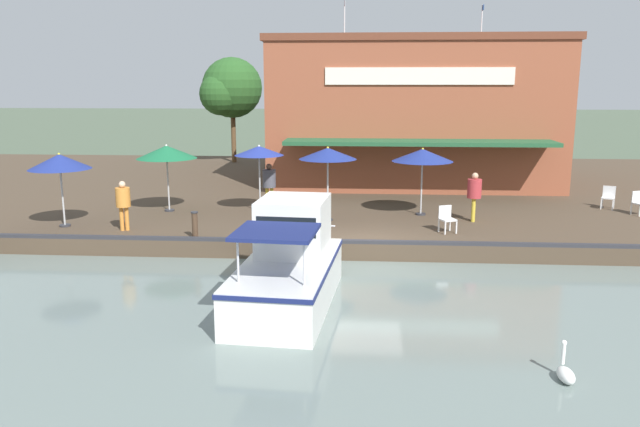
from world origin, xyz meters
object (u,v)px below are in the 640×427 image
Objects in this scene: patio_umbrella_mid_patio_right at (60,162)px; tree_downstream_bank at (229,89)px; waterfront_restaurant at (410,111)px; patio_umbrella_far_corner at (423,155)px; cafe_chair_far_corner_seat at (447,218)px; patio_umbrella_by_entrance at (259,151)px; swan at (566,373)px; person_at_quay_edge at (474,191)px; person_near_entrance at (269,181)px; patio_umbrella_near_quay_edge at (167,152)px; mooring_post at (195,225)px; cafe_chair_mid_patio at (639,202)px; person_mid_patio at (123,200)px; cafe_chair_beside_entrance at (608,196)px; motorboat_far_downstream at (292,264)px; patio_umbrella_back_row at (328,154)px.

patio_umbrella_mid_patio_right is 0.40× the size of tree_downstream_bank.
waterfront_restaurant is 8.74m from patio_umbrella_far_corner.
waterfront_restaurant is 11.65m from cafe_chair_far_corner_seat.
swan is at bearing 32.22° from patio_umbrella_by_entrance.
waterfront_restaurant is 20.76m from swan.
person_at_quay_edge is at bearing 37.23° from tree_downstream_bank.
patio_umbrella_far_corner is 1.40× the size of person_near_entrance.
patio_umbrella_mid_patio_right is at bearing -62.62° from person_near_entrance.
tree_downstream_bank reaches higher than patio_umbrella_far_corner.
mooring_post is at bearing 27.13° from patio_umbrella_near_quay_edge.
cafe_chair_mid_patio is 1.01× the size of mooring_post.
patio_umbrella_far_corner is at bearing 34.65° from tree_downstream_bank.
cafe_chair_mid_patio is 0.53× the size of person_mid_patio.
mooring_post is 19.00m from tree_downstream_bank.
patio_umbrella_near_quay_edge is at bearing -90.24° from patio_umbrella_by_entrance.
patio_umbrella_far_corner is 7.56m from cafe_chair_beside_entrance.
person_mid_patio is at bearing -127.34° from motorboat_far_downstream.
mooring_post is (1.31, 4.77, -1.73)m from patio_umbrella_mid_patio_right.
person_at_quay_edge is 2.45× the size of swan.
patio_umbrella_by_entrance is 7.19m from cafe_chair_far_corner_seat.
person_mid_patio is 0.28× the size of motorboat_far_downstream.
person_near_entrance is 1.07× the size of person_mid_patio.
mooring_post is 1.22× the size of swan.
patio_umbrella_back_row reaches higher than patio_umbrella_mid_patio_right.
person_at_quay_edge is 0.29× the size of motorboat_far_downstream.
patio_umbrella_near_quay_edge is at bearing -105.13° from cafe_chair_far_corner_seat.
motorboat_far_downstream is 23.24m from tree_downstream_bank.
waterfront_restaurant is at bearing 132.45° from patio_umbrella_near_quay_edge.
swan is at bearing 6.04° from cafe_chair_far_corner_seat.
patio_umbrella_back_row reaches higher than patio_umbrella_far_corner.
cafe_chair_mid_patio is 0.15× the size of motorboat_far_downstream.
cafe_chair_far_corner_seat is at bearing 99.85° from mooring_post.
patio_umbrella_by_entrance is at bearing 15.91° from tree_downstream_bank.
cafe_chair_far_corner_seat is at bearing 2.21° from waterfront_restaurant.
motorboat_far_downstream reaches higher than cafe_chair_beside_entrance.
patio_umbrella_mid_patio_right is 2.88× the size of cafe_chair_far_corner_seat.
motorboat_far_downstream is at bearing -127.28° from swan.
patio_umbrella_back_row is (9.82, -3.45, -1.02)m from waterfront_restaurant.
cafe_chair_far_corner_seat is 0.53× the size of person_mid_patio.
person_near_entrance is (-0.61, 0.26, -1.17)m from patio_umbrella_by_entrance.
patio_umbrella_far_corner is at bearing -167.58° from cafe_chair_far_corner_seat.
patio_umbrella_far_corner is at bearing -172.51° from swan.
patio_umbrella_mid_patio_right is at bearing -105.42° from mooring_post.
cafe_chair_beside_entrance is 12.84m from person_near_entrance.
patio_umbrella_back_row is 0.42× the size of tree_downstream_bank.
person_at_quay_edge is 8.72m from motorboat_far_downstream.
patio_umbrella_near_quay_edge is at bearing -144.57° from motorboat_far_downstream.
waterfront_restaurant is 5.37× the size of patio_umbrella_mid_patio_right.
cafe_chair_beside_entrance is at bearing 104.99° from patio_umbrella_back_row.
patio_umbrella_mid_patio_right is 2.53m from person_mid_patio.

